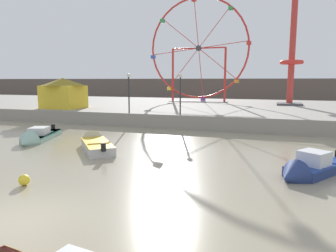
# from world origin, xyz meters

# --- Properties ---
(ground_plane) EXTENTS (240.00, 240.00, 0.00)m
(ground_plane) POSITION_xyz_m (0.00, 0.00, 0.00)
(ground_plane) COLOR gray
(quay_promenade) EXTENTS (110.00, 24.63, 1.20)m
(quay_promenade) POSITION_xyz_m (0.00, 30.34, 0.60)
(quay_promenade) COLOR gray
(quay_promenade) RESTS_ON ground_plane
(distant_town_skyline) EXTENTS (140.00, 3.00, 4.40)m
(distant_town_skyline) POSITION_xyz_m (0.00, 54.92, 2.20)
(distant_town_skyline) COLOR #564C47
(distant_town_skyline) RESTS_ON ground_plane
(motorboat_pale_grey) EXTENTS (4.23, 4.65, 1.34)m
(motorboat_pale_grey) POSITION_xyz_m (-3.29, 9.59, 0.27)
(motorboat_pale_grey) COLOR silver
(motorboat_pale_grey) RESTS_ON ground_plane
(motorboat_seafoam) EXTENTS (2.95, 5.37, 1.36)m
(motorboat_seafoam) POSITION_xyz_m (-8.15, 10.12, 0.26)
(motorboat_seafoam) COLOR #93BCAD
(motorboat_seafoam) RESTS_ON ground_plane
(motorboat_navy_blue) EXTENTS (3.60, 4.42, 1.48)m
(motorboat_navy_blue) POSITION_xyz_m (8.55, 7.52, 0.31)
(motorboat_navy_blue) COLOR navy
(motorboat_navy_blue) RESTS_ON ground_plane
(ferris_wheel_red_frame) EXTENTS (13.48, 1.20, 13.72)m
(ferris_wheel_red_frame) POSITION_xyz_m (-2.70, 34.72, 8.09)
(ferris_wheel_red_frame) COLOR red
(ferris_wheel_red_frame) RESTS_ON quay_promenade
(drop_tower_red_tower) EXTENTS (2.80, 2.80, 15.82)m
(drop_tower_red_tower) POSITION_xyz_m (8.80, 32.72, 7.50)
(drop_tower_red_tower) COLOR #BC332D
(drop_tower_red_tower) RESTS_ON quay_promenade
(carnival_booth_yellow_awning) EXTENTS (4.50, 3.69, 3.13)m
(carnival_booth_yellow_awning) POSITION_xyz_m (-13.84, 20.78, 2.83)
(carnival_booth_yellow_awning) COLOR yellow
(carnival_booth_yellow_awning) RESTS_ON quay_promenade
(promenade_lamp_near) EXTENTS (0.32, 0.32, 3.50)m
(promenade_lamp_near) POSITION_xyz_m (-5.20, 18.47, 3.52)
(promenade_lamp_near) COLOR #2D2D33
(promenade_lamp_near) RESTS_ON quay_promenade
(promenade_lamp_far) EXTENTS (0.32, 0.32, 3.44)m
(promenade_lamp_far) POSITION_xyz_m (-0.55, 18.81, 3.49)
(promenade_lamp_far) COLOR #2D2D33
(promenade_lamp_far) RESTS_ON quay_promenade
(mooring_buoy_orange) EXTENTS (0.44, 0.44, 0.44)m
(mooring_buoy_orange) POSITION_xyz_m (-2.19, 2.62, 0.22)
(mooring_buoy_orange) COLOR yellow
(mooring_buoy_orange) RESTS_ON ground_plane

